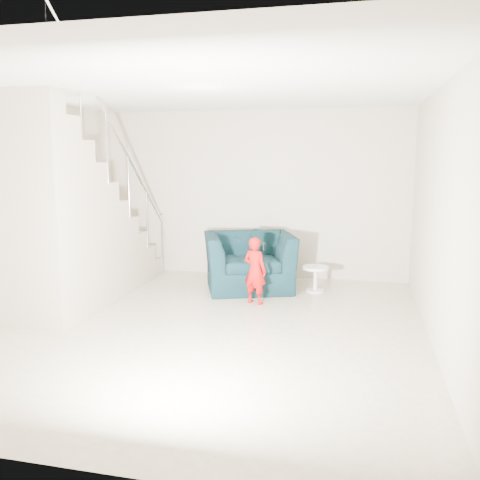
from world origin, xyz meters
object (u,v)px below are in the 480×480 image
armchair (249,261)px  toddler (255,271)px  side_table (315,275)px  staircase (71,234)px

armchair → toddler: toddler is taller
toddler → side_table: size_ratio=2.41×
armchair → staircase: size_ratio=0.35×
side_table → staircase: size_ratio=0.10×
side_table → staircase: 3.47m
staircase → toddler: bearing=13.5°
side_table → staircase: staircase is taller
toddler → side_table: (0.74, 0.80, -0.20)m
toddler → staircase: bearing=34.2°
side_table → staircase: bearing=-156.3°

